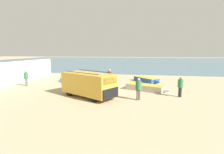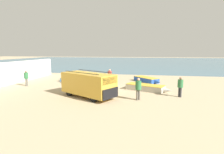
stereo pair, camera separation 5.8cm
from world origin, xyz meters
The scene contains 11 objects.
ground_plane centered at (0.00, 0.00, 0.00)m, with size 200.00×200.00×0.00m, color tan.
sea_water centered at (0.00, 52.00, 0.00)m, with size 120.00×80.00×0.01m, color #477084.
harbor_wall centered at (-11.05, 1.00, 1.32)m, with size 0.50×17.85×2.63m, color silver.
parked_van centered at (-0.05, -2.97, 1.14)m, with size 5.31×4.09×2.19m.
fishing_rowboat_0 centered at (-5.32, 5.61, 0.25)m, with size 1.36×5.62×0.51m.
fishing_rowboat_1 centered at (5.03, 5.39, 0.30)m, with size 3.42×3.70×0.60m.
fishing_rowboat_2 centered at (4.92, 0.44, 0.29)m, with size 4.55×2.74×0.58m.
fisherman_0 centered at (4.21, -3.24, 1.07)m, with size 0.47×0.47×1.79m.
fisherman_1 centered at (-8.42, 0.36, 1.04)m, with size 0.46×0.46×1.74m.
fisherman_2 centered at (7.70, -1.60, 1.03)m, with size 0.45×0.45×1.72m.
fisherman_3 centered at (0.64, 3.07, 1.08)m, with size 0.48×0.48×1.81m.
Camera 1 is at (4.55, -17.03, 3.90)m, focal length 28.00 mm.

